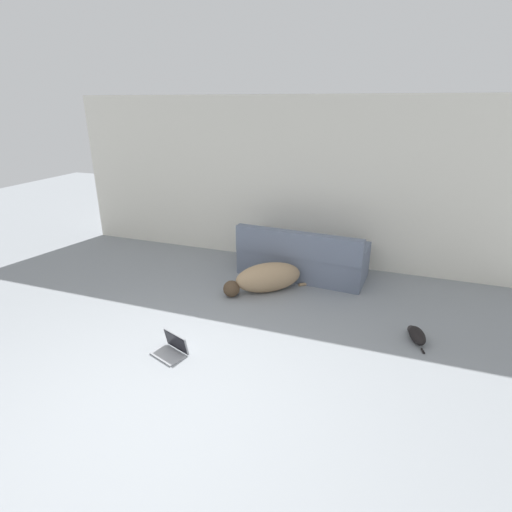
{
  "coord_description": "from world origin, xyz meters",
  "views": [
    {
      "loc": [
        1.76,
        -2.19,
        2.53
      ],
      "look_at": [
        0.2,
        2.14,
        0.75
      ],
      "focal_mm": 28.0,
      "sensor_mm": 36.0,
      "label": 1
    }
  ],
  "objects_px": {
    "couch": "(302,259)",
    "dog": "(266,278)",
    "cat": "(417,335)",
    "laptop_open": "(173,347)"
  },
  "relations": [
    {
      "from": "dog",
      "to": "laptop_open",
      "type": "relative_size",
      "value": 2.79
    },
    {
      "from": "cat",
      "to": "couch",
      "type": "bearing_deg",
      "value": 32.7
    },
    {
      "from": "couch",
      "to": "cat",
      "type": "height_order",
      "value": "couch"
    },
    {
      "from": "laptop_open",
      "to": "couch",
      "type": "bearing_deg",
      "value": 92.71
    },
    {
      "from": "couch",
      "to": "laptop_open",
      "type": "bearing_deg",
      "value": 76.24
    },
    {
      "from": "couch",
      "to": "cat",
      "type": "relative_size",
      "value": 4.14
    },
    {
      "from": "dog",
      "to": "cat",
      "type": "xyz_separation_m",
      "value": [
        2.01,
        -0.62,
        -0.13
      ]
    },
    {
      "from": "couch",
      "to": "laptop_open",
      "type": "relative_size",
      "value": 4.68
    },
    {
      "from": "couch",
      "to": "dog",
      "type": "bearing_deg",
      "value": 69.24
    },
    {
      "from": "couch",
      "to": "dog",
      "type": "height_order",
      "value": "couch"
    }
  ]
}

